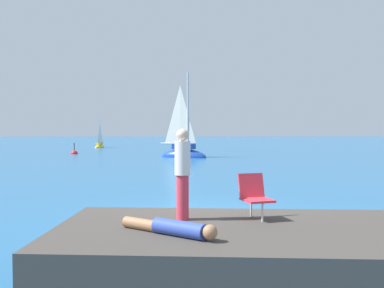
{
  "coord_description": "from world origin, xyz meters",
  "views": [
    {
      "loc": [
        -0.5,
        -10.93,
        2.21
      ],
      "look_at": [
        -0.1,
        15.67,
        1.11
      ],
      "focal_mm": 41.99,
      "sensor_mm": 36.0,
      "label": 1
    }
  ],
  "objects_px": {
    "person_sunbather": "(172,228)",
    "beach_chair": "(255,194)",
    "sailboat_far": "(100,146)",
    "marker_buoy": "(74,154)",
    "sailboat_near": "(183,152)",
    "person_standing": "(183,171)"
  },
  "relations": [
    {
      "from": "person_sunbather",
      "to": "marker_buoy",
      "type": "relative_size",
      "value": 1.33
    },
    {
      "from": "sailboat_far",
      "to": "marker_buoy",
      "type": "xyz_separation_m",
      "value": [
        -0.08,
        -9.91,
        -0.17
      ]
    },
    {
      "from": "person_standing",
      "to": "beach_chair",
      "type": "height_order",
      "value": "person_standing"
    },
    {
      "from": "person_sunbather",
      "to": "sailboat_near",
      "type": "bearing_deg",
      "value": -54.3
    },
    {
      "from": "sailboat_near",
      "to": "sailboat_far",
      "type": "bearing_deg",
      "value": 146.5
    },
    {
      "from": "person_sunbather",
      "to": "marker_buoy",
      "type": "distance_m",
      "value": 29.29
    },
    {
      "from": "sailboat_near",
      "to": "sailboat_far",
      "type": "height_order",
      "value": "sailboat_near"
    },
    {
      "from": "beach_chair",
      "to": "person_sunbather",
      "type": "bearing_deg",
      "value": -65.84
    },
    {
      "from": "person_standing",
      "to": "beach_chair",
      "type": "distance_m",
      "value": 1.37
    },
    {
      "from": "beach_chair",
      "to": "sailboat_far",
      "type": "bearing_deg",
      "value": 178.62
    },
    {
      "from": "sailboat_near",
      "to": "marker_buoy",
      "type": "height_order",
      "value": "sailboat_near"
    },
    {
      "from": "person_sunbather",
      "to": "beach_chair",
      "type": "relative_size",
      "value": 1.88
    },
    {
      "from": "beach_chair",
      "to": "person_standing",
      "type": "bearing_deg",
      "value": -101.97
    },
    {
      "from": "sailboat_near",
      "to": "beach_chair",
      "type": "relative_size",
      "value": 8.04
    },
    {
      "from": "beach_chair",
      "to": "marker_buoy",
      "type": "distance_m",
      "value": 28.58
    },
    {
      "from": "person_sunbather",
      "to": "beach_chair",
      "type": "bearing_deg",
      "value": -103.67
    },
    {
      "from": "person_sunbather",
      "to": "beach_chair",
      "type": "xyz_separation_m",
      "value": [
        1.45,
        1.23,
        0.33
      ]
    },
    {
      "from": "person_sunbather",
      "to": "marker_buoy",
      "type": "bearing_deg",
      "value": -37.43
    },
    {
      "from": "sailboat_near",
      "to": "person_standing",
      "type": "distance_m",
      "value": 23.11
    },
    {
      "from": "sailboat_far",
      "to": "person_sunbather",
      "type": "distance_m",
      "value": 38.87
    },
    {
      "from": "person_standing",
      "to": "sailboat_near",
      "type": "bearing_deg",
      "value": -66.76
    },
    {
      "from": "beach_chair",
      "to": "marker_buoy",
      "type": "relative_size",
      "value": 0.71
    }
  ]
}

